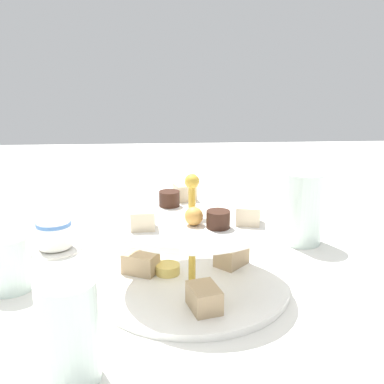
% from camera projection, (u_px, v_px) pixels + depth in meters
% --- Properties ---
extents(ground_plane, '(2.40, 2.40, 0.00)m').
position_uv_depth(ground_plane, '(192.00, 287.00, 0.65)').
color(ground_plane, silver).
extents(tiered_serving_stand, '(0.27, 0.27, 0.16)m').
position_uv_depth(tiered_serving_stand, '(192.00, 255.00, 0.64)').
color(tiered_serving_stand, white).
rests_on(tiered_serving_stand, ground_plane).
extents(water_glass_tall_right, '(0.07, 0.07, 0.13)m').
position_uv_depth(water_glass_tall_right, '(303.00, 208.00, 0.80)').
color(water_glass_tall_right, silver).
rests_on(water_glass_tall_right, ground_plane).
extents(water_glass_short_left, '(0.06, 0.06, 0.08)m').
position_uv_depth(water_glass_short_left, '(8.00, 263.00, 0.64)').
color(water_glass_short_left, silver).
rests_on(water_glass_short_left, ground_plane).
extents(teacup_with_saucer, '(0.09, 0.09, 0.05)m').
position_uv_depth(teacup_with_saucer, '(55.00, 236.00, 0.78)').
color(teacup_with_saucer, white).
rests_on(teacup_with_saucer, ground_plane).
extents(butter_knife_right, '(0.17, 0.04, 0.00)m').
position_uv_depth(butter_knife_right, '(156.00, 218.00, 0.94)').
color(butter_knife_right, silver).
rests_on(butter_knife_right, ground_plane).
extents(water_glass_mid_back, '(0.06, 0.06, 0.11)m').
position_uv_depth(water_glass_mid_back, '(69.00, 331.00, 0.45)').
color(water_glass_mid_back, silver).
rests_on(water_glass_mid_back, ground_plane).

